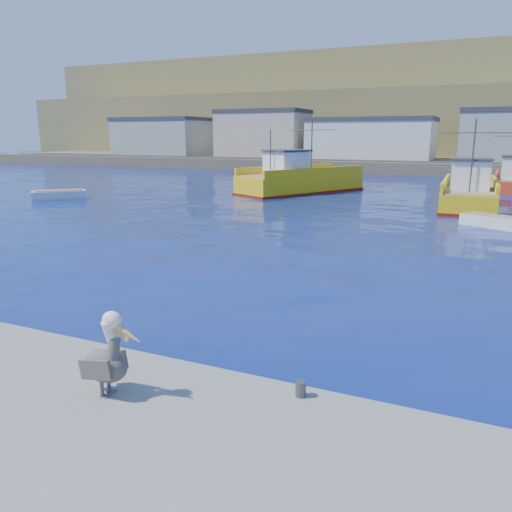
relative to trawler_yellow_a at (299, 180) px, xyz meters
The scene contains 8 objects.
ground 34.17m from the trawler_yellow_a, 73.54° to the right, with size 260.00×260.00×0.00m, color #071554.
dock_bollards 37.59m from the trawler_yellow_a, 74.13° to the right, with size 36.20×0.20×0.30m.
far_shore 77.46m from the trawler_yellow_a, 82.78° to the left, with size 200.00×81.00×24.00m.
trawler_yellow_a is the anchor object (origin of this frame).
trawler_yellow_b 15.35m from the trawler_yellow_a, 16.63° to the right, with size 5.02×10.64×6.42m.
skiff_left 21.03m from the trawler_yellow_a, 141.96° to the right, with size 4.01×3.97×0.91m.
skiff_mid 20.74m from the trawler_yellow_a, 37.43° to the right, with size 4.07×2.98×0.84m.
pelican 38.70m from the trawler_yellow_a, 75.96° to the right, with size 1.35×0.59×1.66m.
Camera 1 is at (5.65, -11.38, 5.22)m, focal length 35.00 mm.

